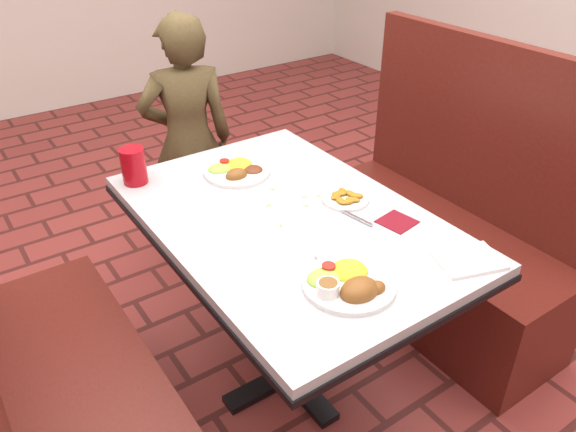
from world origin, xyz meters
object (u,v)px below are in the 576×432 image
object	(u,v)px
near_dinner_plate	(349,279)
far_dinner_plate	(236,168)
red_tumbler	(134,166)
diner_person	(188,142)
plantain_plate	(345,198)
dining_table	(288,240)
booth_bench_left	(67,416)
booth_bench_right	(439,243)

from	to	relation	value
near_dinner_plate	far_dinner_plate	world-z (taller)	near_dinner_plate
far_dinner_plate	red_tumbler	xyz separation A→B (m)	(-0.34, 0.14, 0.04)
far_dinner_plate	diner_person	bearing A→B (deg)	80.73
near_dinner_plate	plantain_plate	size ratio (longest dim) A/B	1.62
red_tumbler	dining_table	bearing A→B (deg)	-57.46
booth_bench_left	red_tumbler	size ratio (longest dim) A/B	9.09
diner_person	far_dinner_plate	bearing A→B (deg)	96.79
dining_table	booth_bench_right	world-z (taller)	booth_bench_right
near_dinner_plate	red_tumbler	size ratio (longest dim) A/B	1.95
dining_table	booth_bench_left	world-z (taller)	booth_bench_left
dining_table	diner_person	distance (m)	1.03
booth_bench_left	near_dinner_plate	bearing A→B (deg)	-28.51
dining_table	red_tumbler	bearing A→B (deg)	122.54
booth_bench_left	red_tumbler	bearing A→B (deg)	46.50
booth_bench_right	near_dinner_plate	distance (m)	1.06
dining_table	plantain_plate	bearing A→B (deg)	-7.36
booth_bench_left	diner_person	xyz separation A→B (m)	(0.92, 1.02, 0.27)
diner_person	plantain_plate	distance (m)	1.06
near_dinner_plate	red_tumbler	bearing A→B (deg)	105.44
booth_bench_right	red_tumbler	distance (m)	1.32
booth_bench_left	booth_bench_right	xyz separation A→B (m)	(1.60, 0.00, 0.00)
booth_bench_right	diner_person	xyz separation A→B (m)	(-0.68, 1.02, 0.27)
near_dinner_plate	plantain_plate	distance (m)	0.47
booth_bench_right	plantain_plate	distance (m)	0.72
red_tumbler	far_dinner_plate	bearing A→B (deg)	-23.18
dining_table	diner_person	xyz separation A→B (m)	(0.12, 1.02, -0.05)
plantain_plate	booth_bench_right	bearing A→B (deg)	2.78
plantain_plate	dining_table	bearing A→B (deg)	172.64
near_dinner_plate	red_tumbler	xyz separation A→B (m)	(-0.25, 0.90, 0.04)
dining_table	diner_person	world-z (taller)	diner_person
booth_bench_right	plantain_plate	world-z (taller)	booth_bench_right
plantain_plate	near_dinner_plate	bearing A→B (deg)	-128.56
plantain_plate	red_tumbler	distance (m)	0.76
booth_bench_right	plantain_plate	xyz separation A→B (m)	(-0.58, -0.03, 0.43)
near_dinner_plate	plantain_plate	bearing A→B (deg)	51.44
diner_person	red_tumbler	size ratio (longest dim) A/B	9.15
far_dinner_plate	red_tumbler	size ratio (longest dim) A/B	1.85
booth_bench_right	near_dinner_plate	bearing A→B (deg)	-155.69
near_dinner_plate	booth_bench_left	bearing A→B (deg)	151.49
booth_bench_right	plantain_plate	size ratio (longest dim) A/B	7.56
diner_person	plantain_plate	world-z (taller)	diner_person
far_dinner_plate	plantain_plate	xyz separation A→B (m)	(0.20, -0.39, -0.01)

